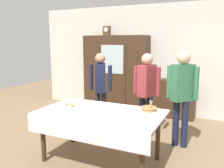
{
  "coord_description": "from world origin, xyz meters",
  "views": [
    {
      "loc": [
        1.59,
        -3.2,
        1.81
      ],
      "look_at": [
        0.0,
        0.2,
        1.13
      ],
      "focal_mm": 37.96,
      "sensor_mm": 36.0,
      "label": 1
    }
  ],
  "objects_px": {
    "mantel_clock": "(107,31)",
    "tea_cup_far_right": "(105,117)",
    "bookshelf_low": "(173,99)",
    "person_by_cabinet": "(147,87)",
    "person_near_right_end": "(182,89)",
    "wall_cabinet": "(116,74)",
    "bread_basket": "(149,108)",
    "spoon_mid_right": "(141,127)",
    "tea_cup_far_left": "(87,104)",
    "book_stack": "(174,77)",
    "tea_cup_near_right": "(79,110)",
    "tea_cup_mid_left": "(128,116)",
    "spoon_front_edge": "(71,116)",
    "pastry_plate": "(70,106)",
    "tea_cup_near_left": "(106,107)",
    "person_behind_table_right": "(100,83)",
    "dining_table": "(100,118)",
    "tea_cup_center": "(111,113)"
  },
  "relations": [
    {
      "from": "mantel_clock",
      "to": "tea_cup_far_right",
      "type": "distance_m",
      "value": 3.4
    },
    {
      "from": "mantel_clock",
      "to": "tea_cup_far_right",
      "type": "height_order",
      "value": "mantel_clock"
    },
    {
      "from": "bookshelf_low",
      "to": "person_by_cabinet",
      "type": "xyz_separation_m",
      "value": [
        -0.26,
        -1.37,
        0.51
      ]
    },
    {
      "from": "person_by_cabinet",
      "to": "person_near_right_end",
      "type": "distance_m",
      "value": 0.71
    },
    {
      "from": "wall_cabinet",
      "to": "person_by_cabinet",
      "type": "height_order",
      "value": "wall_cabinet"
    },
    {
      "from": "wall_cabinet",
      "to": "bread_basket",
      "type": "xyz_separation_m",
      "value": [
        1.54,
        -2.21,
        -0.16
      ]
    },
    {
      "from": "spoon_mid_right",
      "to": "tea_cup_far_left",
      "type": "bearing_deg",
      "value": 153.27
    },
    {
      "from": "wall_cabinet",
      "to": "person_by_cabinet",
      "type": "xyz_separation_m",
      "value": [
        1.23,
        -1.32,
        -0.01
      ]
    },
    {
      "from": "tea_cup_far_right",
      "to": "tea_cup_far_left",
      "type": "height_order",
      "value": "same"
    },
    {
      "from": "bookshelf_low",
      "to": "bread_basket",
      "type": "bearing_deg",
      "value": -88.55
    },
    {
      "from": "person_by_cabinet",
      "to": "mantel_clock",
      "type": "bearing_deg",
      "value": 138.27
    },
    {
      "from": "book_stack",
      "to": "person_near_right_end",
      "type": "relative_size",
      "value": 0.13
    },
    {
      "from": "bookshelf_low",
      "to": "person_near_right_end",
      "type": "bearing_deg",
      "value": -75.04
    },
    {
      "from": "bookshelf_low",
      "to": "tea_cup_near_right",
      "type": "bearing_deg",
      "value": -107.81
    },
    {
      "from": "tea_cup_mid_left",
      "to": "spoon_front_edge",
      "type": "xyz_separation_m",
      "value": [
        -0.75,
        -0.27,
        -0.02
      ]
    },
    {
      "from": "tea_cup_mid_left",
      "to": "spoon_front_edge",
      "type": "relative_size",
      "value": 1.09
    },
    {
      "from": "spoon_front_edge",
      "to": "tea_cup_mid_left",
      "type": "bearing_deg",
      "value": 19.7
    },
    {
      "from": "book_stack",
      "to": "wall_cabinet",
      "type": "bearing_deg",
      "value": -178.05
    },
    {
      "from": "mantel_clock",
      "to": "spoon_front_edge",
      "type": "distance_m",
      "value": 3.32
    },
    {
      "from": "wall_cabinet",
      "to": "pastry_plate",
      "type": "distance_m",
      "value": 2.55
    },
    {
      "from": "tea_cup_near_left",
      "to": "bread_basket",
      "type": "bearing_deg",
      "value": 17.94
    },
    {
      "from": "spoon_mid_right",
      "to": "pastry_plate",
      "type": "bearing_deg",
      "value": 163.07
    },
    {
      "from": "tea_cup_far_right",
      "to": "bread_basket",
      "type": "relative_size",
      "value": 0.54
    },
    {
      "from": "bookshelf_low",
      "to": "person_behind_table_right",
      "type": "relative_size",
      "value": 0.63
    },
    {
      "from": "dining_table",
      "to": "bread_basket",
      "type": "height_order",
      "value": "bread_basket"
    },
    {
      "from": "bread_basket",
      "to": "bookshelf_low",
      "type": "bearing_deg",
      "value": 91.45
    },
    {
      "from": "mantel_clock",
      "to": "tea_cup_mid_left",
      "type": "height_order",
      "value": "mantel_clock"
    },
    {
      "from": "tea_cup_center",
      "to": "person_behind_table_right",
      "type": "bearing_deg",
      "value": 123.2
    },
    {
      "from": "tea_cup_mid_left",
      "to": "person_by_cabinet",
      "type": "bearing_deg",
      "value": 96.26
    },
    {
      "from": "mantel_clock",
      "to": "pastry_plate",
      "type": "xyz_separation_m",
      "value": [
        0.58,
        -2.52,
        -1.28
      ]
    },
    {
      "from": "bookshelf_low",
      "to": "tea_cup_near_left",
      "type": "height_order",
      "value": "bookshelf_low"
    },
    {
      "from": "tea_cup_near_left",
      "to": "spoon_mid_right",
      "type": "height_order",
      "value": "tea_cup_near_left"
    },
    {
      "from": "tea_cup_near_right",
      "to": "spoon_mid_right",
      "type": "height_order",
      "value": "tea_cup_near_right"
    },
    {
      "from": "tea_cup_center",
      "to": "bookshelf_low",
      "type": "bearing_deg",
      "value": 82.25
    },
    {
      "from": "wall_cabinet",
      "to": "tea_cup_near_right",
      "type": "xyz_separation_m",
      "value": [
        0.61,
        -2.68,
        -0.17
      ]
    },
    {
      "from": "spoon_mid_right",
      "to": "dining_table",
      "type": "bearing_deg",
      "value": 155.99
    },
    {
      "from": "tea_cup_near_right",
      "to": "tea_cup_mid_left",
      "type": "height_order",
      "value": "same"
    },
    {
      "from": "tea_cup_mid_left",
      "to": "spoon_mid_right",
      "type": "height_order",
      "value": "tea_cup_mid_left"
    },
    {
      "from": "dining_table",
      "to": "tea_cup_near_left",
      "type": "bearing_deg",
      "value": 84.52
    },
    {
      "from": "tea_cup_mid_left",
      "to": "person_by_cabinet",
      "type": "relative_size",
      "value": 0.08
    },
    {
      "from": "tea_cup_far_right",
      "to": "bread_basket",
      "type": "distance_m",
      "value": 0.76
    },
    {
      "from": "wall_cabinet",
      "to": "tea_cup_mid_left",
      "type": "distance_m",
      "value": 3.0
    },
    {
      "from": "wall_cabinet",
      "to": "tea_cup_near_right",
      "type": "bearing_deg",
      "value": -77.23
    },
    {
      "from": "tea_cup_far_left",
      "to": "person_by_cabinet",
      "type": "xyz_separation_m",
      "value": [
        0.66,
        1.06,
        0.16
      ]
    },
    {
      "from": "tea_cup_far_left",
      "to": "person_by_cabinet",
      "type": "distance_m",
      "value": 1.25
    },
    {
      "from": "mantel_clock",
      "to": "book_stack",
      "type": "relative_size",
      "value": 1.15
    },
    {
      "from": "tea_cup_mid_left",
      "to": "person_by_cabinet",
      "type": "distance_m",
      "value": 1.36
    },
    {
      "from": "wall_cabinet",
      "to": "bookshelf_low",
      "type": "height_order",
      "value": "wall_cabinet"
    },
    {
      "from": "wall_cabinet",
      "to": "mantel_clock",
      "type": "distance_m",
      "value": 1.12
    },
    {
      "from": "tea_cup_far_right",
      "to": "tea_cup_near_left",
      "type": "bearing_deg",
      "value": 115.49
    }
  ]
}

